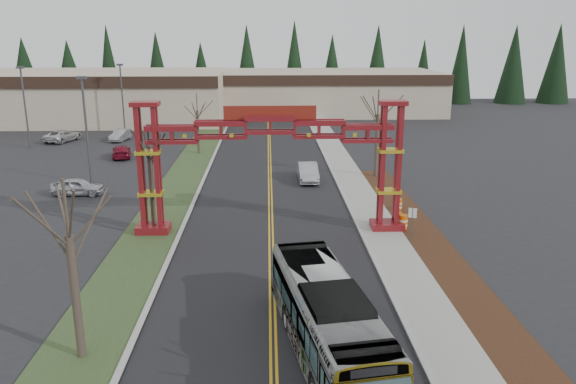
{
  "coord_description": "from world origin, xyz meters",
  "views": [
    {
      "loc": [
        -0.14,
        -18.36,
        12.99
      ],
      "look_at": [
        1.0,
        13.39,
        4.09
      ],
      "focal_mm": 35.0,
      "sensor_mm": 36.0,
      "label": 1
    }
  ],
  "objects_px": {
    "bare_tree_median_mid": "(150,158)",
    "barrel_mid": "(397,220)",
    "bare_tree_median_far": "(197,111)",
    "parked_car_far_b": "(63,136)",
    "parked_car_far_a": "(121,135)",
    "barrel_south": "(403,223)",
    "parked_car_mid_a": "(121,151)",
    "light_pole_mid": "(24,101)",
    "gateway_arch": "(270,146)",
    "light_pole_far": "(122,94)",
    "barrel_north": "(398,205)",
    "parked_car_near_a": "(78,187)",
    "retail_building_west": "(78,96)",
    "transit_bus": "(327,319)",
    "bare_tree_median_near": "(69,237)",
    "light_pole_near": "(86,123)",
    "silver_sedan": "(308,172)",
    "retail_building_east": "(326,92)",
    "street_sign": "(412,218)"
  },
  "relations": [
    {
      "from": "bare_tree_median_far",
      "to": "barrel_north",
      "type": "height_order",
      "value": "bare_tree_median_far"
    },
    {
      "from": "parked_car_mid_a",
      "to": "barrel_south",
      "type": "distance_m",
      "value": 35.49
    },
    {
      "from": "bare_tree_median_near",
      "to": "street_sign",
      "type": "relative_size",
      "value": 3.33
    },
    {
      "from": "bare_tree_median_far",
      "to": "barrel_north",
      "type": "relative_size",
      "value": 6.86
    },
    {
      "from": "retail_building_east",
      "to": "barrel_mid",
      "type": "height_order",
      "value": "retail_building_east"
    },
    {
      "from": "bare_tree_median_far",
      "to": "light_pole_far",
      "type": "bearing_deg",
      "value": 129.92
    },
    {
      "from": "parked_car_near_a",
      "to": "street_sign",
      "type": "relative_size",
      "value": 1.85
    },
    {
      "from": "transit_bus",
      "to": "parked_car_far_b",
      "type": "bearing_deg",
      "value": 110.29
    },
    {
      "from": "transit_bus",
      "to": "barrel_north",
      "type": "distance_m",
      "value": 21.12
    },
    {
      "from": "parked_car_near_a",
      "to": "parked_car_far_b",
      "type": "relative_size",
      "value": 0.8
    },
    {
      "from": "light_pole_near",
      "to": "silver_sedan",
      "type": "bearing_deg",
      "value": 0.95
    },
    {
      "from": "light_pole_mid",
      "to": "street_sign",
      "type": "bearing_deg",
      "value": -41.33
    },
    {
      "from": "retail_building_west",
      "to": "barrel_north",
      "type": "height_order",
      "value": "retail_building_west"
    },
    {
      "from": "parked_car_far_a",
      "to": "barrel_mid",
      "type": "relative_size",
      "value": 3.89
    },
    {
      "from": "street_sign",
      "to": "light_pole_mid",
      "type": "bearing_deg",
      "value": 138.67
    },
    {
      "from": "barrel_north",
      "to": "transit_bus",
      "type": "bearing_deg",
      "value": -110.88
    },
    {
      "from": "light_pole_far",
      "to": "retail_building_west",
      "type": "bearing_deg",
      "value": 127.36
    },
    {
      "from": "retail_building_west",
      "to": "parked_car_far_a",
      "type": "bearing_deg",
      "value": -59.57
    },
    {
      "from": "parked_car_mid_a",
      "to": "light_pole_mid",
      "type": "relative_size",
      "value": 0.49
    },
    {
      "from": "gateway_arch",
      "to": "barrel_south",
      "type": "height_order",
      "value": "gateway_arch"
    },
    {
      "from": "gateway_arch",
      "to": "light_pole_far",
      "type": "bearing_deg",
      "value": 115.96
    },
    {
      "from": "light_pole_far",
      "to": "barrel_north",
      "type": "distance_m",
      "value": 46.96
    },
    {
      "from": "gateway_arch",
      "to": "light_pole_mid",
      "type": "distance_m",
      "value": 41.94
    },
    {
      "from": "parked_car_mid_a",
      "to": "barrel_north",
      "type": "bearing_deg",
      "value": 128.74
    },
    {
      "from": "retail_building_west",
      "to": "parked_car_far_a",
      "type": "height_order",
      "value": "retail_building_west"
    },
    {
      "from": "transit_bus",
      "to": "parked_car_near_a",
      "type": "height_order",
      "value": "transit_bus"
    },
    {
      "from": "gateway_arch",
      "to": "light_pole_far",
      "type": "distance_m",
      "value": 45.0
    },
    {
      "from": "parked_car_mid_a",
      "to": "parked_car_far_b",
      "type": "height_order",
      "value": "parked_car_far_b"
    },
    {
      "from": "retail_building_west",
      "to": "parked_car_far_b",
      "type": "height_order",
      "value": "retail_building_west"
    },
    {
      "from": "parked_car_far_b",
      "to": "bare_tree_median_far",
      "type": "distance_m",
      "value": 20.28
    },
    {
      "from": "retail_building_east",
      "to": "barrel_mid",
      "type": "bearing_deg",
      "value": -91.07
    },
    {
      "from": "barrel_south",
      "to": "barrel_mid",
      "type": "distance_m",
      "value": 0.71
    },
    {
      "from": "retail_building_west",
      "to": "barrel_mid",
      "type": "xyz_separation_m",
      "value": [
        38.85,
        -53.42,
        -3.21
      ]
    },
    {
      "from": "bare_tree_median_near",
      "to": "barrel_mid",
      "type": "height_order",
      "value": "bare_tree_median_near"
    },
    {
      "from": "light_pole_near",
      "to": "parked_car_near_a",
      "type": "bearing_deg",
      "value": -89.42
    },
    {
      "from": "transit_bus",
      "to": "bare_tree_median_near",
      "type": "distance_m",
      "value": 10.91
    },
    {
      "from": "bare_tree_median_mid",
      "to": "bare_tree_median_far",
      "type": "xyz_separation_m",
      "value": [
        0.0,
        26.19,
        -0.26
      ]
    },
    {
      "from": "retail_building_west",
      "to": "light_pole_far",
      "type": "relative_size",
      "value": 4.93
    },
    {
      "from": "retail_building_east",
      "to": "light_pole_near",
      "type": "distance_m",
      "value": 55.16
    },
    {
      "from": "parked_car_mid_a",
      "to": "bare_tree_median_near",
      "type": "bearing_deg",
      "value": 88.62
    },
    {
      "from": "parked_car_mid_a",
      "to": "barrel_north",
      "type": "relative_size",
      "value": 4.69
    },
    {
      "from": "parked_car_mid_a",
      "to": "light_pole_mid",
      "type": "distance_m",
      "value": 14.53
    },
    {
      "from": "parked_car_far_a",
      "to": "barrel_south",
      "type": "distance_m",
      "value": 44.93
    },
    {
      "from": "parked_car_near_a",
      "to": "bare_tree_median_far",
      "type": "height_order",
      "value": "bare_tree_median_far"
    },
    {
      "from": "parked_car_far_b",
      "to": "light_pole_far",
      "type": "bearing_deg",
      "value": -120.56
    },
    {
      "from": "transit_bus",
      "to": "parked_car_far_b",
      "type": "xyz_separation_m",
      "value": [
        -28.31,
        50.22,
        -0.89
      ]
    },
    {
      "from": "light_pole_mid",
      "to": "barrel_north",
      "type": "height_order",
      "value": "light_pole_mid"
    },
    {
      "from": "parked_car_near_a",
      "to": "light_pole_mid",
      "type": "relative_size",
      "value": 0.45
    },
    {
      "from": "parked_car_far_b",
      "to": "bare_tree_median_mid",
      "type": "distance_m",
      "value": 39.14
    },
    {
      "from": "bare_tree_median_mid",
      "to": "barrel_mid",
      "type": "relative_size",
      "value": 6.41
    }
  ]
}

